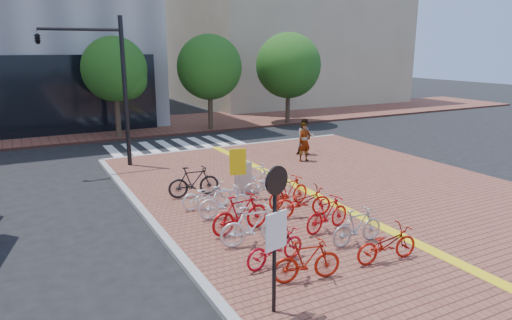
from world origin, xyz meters
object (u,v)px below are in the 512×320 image
bike_10 (303,202)px  bike_12 (268,185)px  bike_6 (194,182)px  bike_7 (387,244)px  bike_1 (275,247)px  notice_sign (276,223)px  bike_0 (307,260)px  bike_2 (253,225)px  bike_8 (357,227)px  pedestrian_b (305,137)px  bike_4 (224,201)px  yellow_sign (237,167)px  bike_11 (289,191)px  bike_13 (255,175)px  traffic_light_pole (87,65)px  utility_box (243,177)px  bike_5 (207,195)px  bike_9 (327,214)px  bike_3 (241,214)px  pedestrian_a (305,142)px

bike_10 → bike_12: 2.13m
bike_6 → bike_7: (2.47, -7.16, -0.10)m
bike_6 → bike_10: size_ratio=0.99×
bike_1 → notice_sign: 2.60m
bike_0 → bike_7: (2.34, -0.11, -0.04)m
bike_1 → bike_2: 1.27m
bike_1 → bike_10: bearing=-55.2°
bike_8 → pedestrian_b: pedestrian_b is taller
bike_4 → bike_12: 2.37m
bike_7 → yellow_sign: bearing=21.8°
bike_2 → pedestrian_b: bearing=-32.5°
bike_4 → bike_11: (2.33, -0.10, -0.00)m
yellow_sign → bike_6: bearing=115.4°
bike_13 → traffic_light_pole: (-5.03, 5.78, 4.09)m
yellow_sign → traffic_light_pole: size_ratio=0.31×
utility_box → notice_sign: notice_sign is taller
bike_13 → bike_12: bearing=175.4°
bike_1 → bike_5: (0.06, 4.64, 0.00)m
bike_6 → bike_12: (2.27, -1.42, -0.08)m
bike_6 → bike_13: bike_6 is taller
notice_sign → bike_8: bearing=26.6°
utility_box → bike_0: bearing=-104.0°
bike_5 → bike_11: bearing=-115.3°
bike_7 → bike_11: size_ratio=1.00×
yellow_sign → bike_10: bearing=-49.0°
bike_8 → bike_9: bearing=6.1°
bike_4 → bike_3: bearing=176.0°
bike_3 → bike_6: (-0.04, 3.76, -0.01)m
bike_9 → notice_sign: bearing=119.0°
bike_2 → bike_13: 5.36m
bike_5 → bike_9: (2.39, -3.48, 0.05)m
bike_5 → pedestrian_b: bearing=-55.6°
bike_5 → bike_11: 2.75m
bike_9 → traffic_light_pole: (-4.88, 10.61, 4.04)m
pedestrian_a → yellow_sign: (-5.66, -4.45, 0.48)m
bike_5 → bike_0: bearing=-178.5°
bike_8 → bike_12: 4.59m
bike_0 → bike_8: (2.37, 1.04, 0.01)m
bike_3 → bike_10: 2.33m
pedestrian_b → yellow_sign: yellow_sign is taller
bike_3 → bike_7: size_ratio=1.08×
bike_7 → bike_10: size_ratio=0.93×
bike_3 → bike_4: 1.35m
pedestrian_b → utility_box: size_ratio=1.58×
bike_10 → traffic_light_pole: size_ratio=0.29×
bike_8 → yellow_sign: yellow_sign is taller
bike_3 → bike_5: size_ratio=1.08×
bike_6 → pedestrian_b: 8.21m
notice_sign → yellow_sign: bearing=71.2°
bike_13 → bike_2: bearing=156.2°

